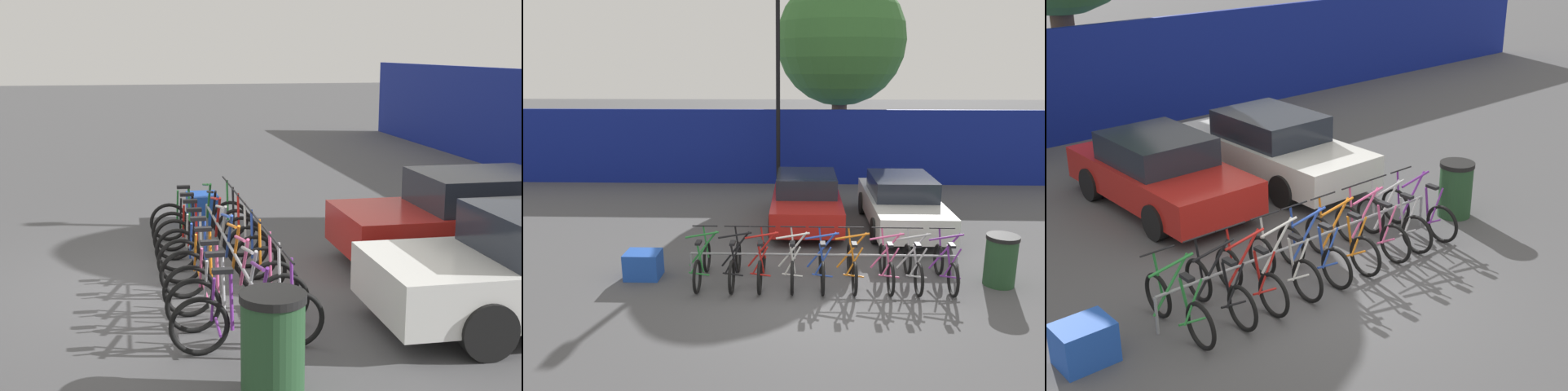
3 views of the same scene
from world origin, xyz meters
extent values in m
plane|color=#4C4C4F|center=(0.00, 0.00, 0.00)|extent=(120.00, 120.00, 0.00)
cylinder|color=gray|center=(0.07, 0.68, 0.55)|extent=(5.35, 0.04, 0.04)
cylinder|color=gray|center=(-2.60, 0.68, 0.28)|extent=(0.04, 0.04, 0.55)
cylinder|color=gray|center=(2.75, 0.68, 0.28)|extent=(0.04, 0.04, 0.55)
torus|color=black|center=(-2.35, 0.00, 0.33)|extent=(0.06, 0.66, 0.66)
torus|color=black|center=(-2.35, 1.05, 0.33)|extent=(0.06, 0.66, 0.66)
cylinder|color=#288438|center=(-2.35, 0.68, 0.65)|extent=(0.60, 0.04, 0.76)
cylinder|color=#288438|center=(-2.35, 0.63, 0.96)|extent=(0.68, 0.04, 0.16)
cylinder|color=#288438|center=(-2.35, 0.35, 0.59)|extent=(0.14, 0.04, 0.63)
cylinder|color=#288438|center=(-2.35, 0.15, 0.61)|extent=(0.32, 0.03, 0.58)
cylinder|color=#288438|center=(-2.35, 0.20, 0.31)|extent=(0.40, 0.03, 0.08)
cylinder|color=#288438|center=(-2.35, 1.01, 0.68)|extent=(0.12, 0.04, 0.69)
cylinder|color=black|center=(-2.35, 0.97, 1.04)|extent=(0.52, 0.03, 0.03)
cube|color=black|center=(-2.35, 0.25, 0.93)|extent=(0.10, 0.22, 0.05)
torus|color=black|center=(-1.69, 0.00, 0.33)|extent=(0.06, 0.66, 0.66)
torus|color=black|center=(-1.69, 1.05, 0.33)|extent=(0.06, 0.66, 0.66)
cylinder|color=black|center=(-1.69, 0.68, 0.65)|extent=(0.60, 0.04, 0.76)
cylinder|color=black|center=(-1.69, 0.63, 0.96)|extent=(0.68, 0.04, 0.16)
cylinder|color=black|center=(-1.69, 0.35, 0.59)|extent=(0.14, 0.04, 0.63)
cylinder|color=black|center=(-1.69, 0.15, 0.61)|extent=(0.32, 0.03, 0.58)
cylinder|color=black|center=(-1.69, 0.20, 0.31)|extent=(0.40, 0.03, 0.08)
cylinder|color=black|center=(-1.69, 1.01, 0.68)|extent=(0.12, 0.04, 0.69)
cylinder|color=black|center=(-1.69, 0.97, 1.04)|extent=(0.52, 0.03, 0.03)
cube|color=black|center=(-1.69, 0.25, 0.93)|extent=(0.10, 0.22, 0.05)
torus|color=black|center=(-1.16, 0.00, 0.33)|extent=(0.06, 0.66, 0.66)
torus|color=black|center=(-1.16, 1.05, 0.33)|extent=(0.06, 0.66, 0.66)
cylinder|color=red|center=(-1.16, 0.68, 0.65)|extent=(0.60, 0.04, 0.76)
cylinder|color=red|center=(-1.16, 0.63, 0.96)|extent=(0.68, 0.04, 0.16)
cylinder|color=red|center=(-1.16, 0.35, 0.59)|extent=(0.14, 0.04, 0.63)
cylinder|color=red|center=(-1.16, 0.15, 0.61)|extent=(0.32, 0.03, 0.58)
cylinder|color=red|center=(-1.16, 0.20, 0.31)|extent=(0.40, 0.03, 0.08)
cylinder|color=red|center=(-1.16, 1.01, 0.68)|extent=(0.12, 0.04, 0.69)
cylinder|color=black|center=(-1.16, 0.97, 1.04)|extent=(0.52, 0.03, 0.03)
cube|color=black|center=(-1.16, 0.25, 0.93)|extent=(0.10, 0.22, 0.05)
torus|color=black|center=(-0.54, 0.00, 0.33)|extent=(0.06, 0.66, 0.66)
torus|color=black|center=(-0.54, 1.05, 0.33)|extent=(0.06, 0.66, 0.66)
cylinder|color=silver|center=(-0.54, 0.68, 0.65)|extent=(0.60, 0.04, 0.76)
cylinder|color=silver|center=(-0.54, 0.63, 0.96)|extent=(0.68, 0.04, 0.16)
cylinder|color=silver|center=(-0.54, 0.35, 0.59)|extent=(0.14, 0.04, 0.63)
cylinder|color=silver|center=(-0.54, 0.15, 0.61)|extent=(0.32, 0.03, 0.58)
cylinder|color=silver|center=(-0.54, 0.20, 0.31)|extent=(0.40, 0.03, 0.08)
cylinder|color=silver|center=(-0.54, 1.01, 0.68)|extent=(0.12, 0.04, 0.69)
cylinder|color=black|center=(-0.54, 0.97, 1.04)|extent=(0.52, 0.03, 0.03)
cube|color=black|center=(-0.54, 0.25, 0.93)|extent=(0.10, 0.22, 0.05)
torus|color=black|center=(0.05, 0.00, 0.33)|extent=(0.06, 0.66, 0.66)
torus|color=black|center=(0.05, 1.05, 0.33)|extent=(0.06, 0.66, 0.66)
cylinder|color=#284CB7|center=(0.05, 0.68, 0.65)|extent=(0.60, 0.04, 0.76)
cylinder|color=#284CB7|center=(0.05, 0.63, 0.96)|extent=(0.68, 0.04, 0.16)
cylinder|color=#284CB7|center=(0.05, 0.35, 0.59)|extent=(0.14, 0.04, 0.63)
cylinder|color=#284CB7|center=(0.05, 0.15, 0.61)|extent=(0.32, 0.03, 0.58)
cylinder|color=#284CB7|center=(0.05, 0.20, 0.31)|extent=(0.40, 0.03, 0.08)
cylinder|color=#284CB7|center=(0.05, 1.01, 0.68)|extent=(0.12, 0.04, 0.69)
cylinder|color=black|center=(0.05, 0.97, 1.04)|extent=(0.52, 0.03, 0.03)
cube|color=black|center=(0.05, 0.25, 0.93)|extent=(0.10, 0.22, 0.05)
torus|color=black|center=(0.65, 0.00, 0.33)|extent=(0.06, 0.66, 0.66)
torus|color=black|center=(0.65, 1.05, 0.33)|extent=(0.06, 0.66, 0.66)
cylinder|color=orange|center=(0.65, 0.68, 0.65)|extent=(0.60, 0.04, 0.76)
cylinder|color=orange|center=(0.65, 0.63, 0.96)|extent=(0.68, 0.04, 0.16)
cylinder|color=orange|center=(0.65, 0.35, 0.59)|extent=(0.14, 0.04, 0.63)
cylinder|color=orange|center=(0.65, 0.15, 0.61)|extent=(0.32, 0.03, 0.58)
cylinder|color=orange|center=(0.65, 0.20, 0.31)|extent=(0.40, 0.03, 0.08)
cylinder|color=orange|center=(0.65, 1.01, 0.68)|extent=(0.12, 0.04, 0.69)
cylinder|color=black|center=(0.65, 0.97, 1.04)|extent=(0.52, 0.03, 0.03)
cube|color=black|center=(0.65, 0.25, 0.93)|extent=(0.10, 0.22, 0.05)
torus|color=black|center=(1.33, 0.00, 0.33)|extent=(0.06, 0.66, 0.66)
torus|color=black|center=(1.33, 1.05, 0.33)|extent=(0.06, 0.66, 0.66)
cylinder|color=#E55993|center=(1.33, 0.68, 0.65)|extent=(0.60, 0.04, 0.76)
cylinder|color=#E55993|center=(1.33, 0.63, 0.96)|extent=(0.68, 0.04, 0.16)
cylinder|color=#E55993|center=(1.33, 0.35, 0.59)|extent=(0.14, 0.04, 0.63)
cylinder|color=#E55993|center=(1.33, 0.15, 0.61)|extent=(0.32, 0.03, 0.58)
cylinder|color=#E55993|center=(1.33, 0.20, 0.31)|extent=(0.40, 0.03, 0.08)
cylinder|color=#E55993|center=(1.33, 1.01, 0.68)|extent=(0.12, 0.04, 0.69)
cylinder|color=black|center=(1.33, 0.97, 1.04)|extent=(0.52, 0.03, 0.03)
cube|color=black|center=(1.33, 0.25, 0.93)|extent=(0.10, 0.22, 0.05)
torus|color=black|center=(1.85, 0.00, 0.33)|extent=(0.06, 0.66, 0.66)
torus|color=black|center=(1.85, 1.05, 0.33)|extent=(0.06, 0.66, 0.66)
cylinder|color=#B7B7BC|center=(1.85, 0.68, 0.65)|extent=(0.60, 0.04, 0.76)
cylinder|color=#B7B7BC|center=(1.85, 0.63, 0.96)|extent=(0.68, 0.04, 0.16)
cylinder|color=#B7B7BC|center=(1.85, 0.35, 0.59)|extent=(0.14, 0.04, 0.63)
cylinder|color=#B7B7BC|center=(1.85, 0.15, 0.61)|extent=(0.32, 0.03, 0.58)
cylinder|color=#B7B7BC|center=(1.85, 0.20, 0.31)|extent=(0.40, 0.03, 0.08)
cylinder|color=#B7B7BC|center=(1.85, 1.01, 0.68)|extent=(0.12, 0.04, 0.69)
cylinder|color=black|center=(1.85, 0.97, 1.04)|extent=(0.52, 0.03, 0.03)
cube|color=black|center=(1.85, 0.25, 0.93)|extent=(0.10, 0.22, 0.05)
torus|color=black|center=(2.50, 0.00, 0.33)|extent=(0.06, 0.66, 0.66)
torus|color=black|center=(2.50, 1.05, 0.33)|extent=(0.06, 0.66, 0.66)
cylinder|color=#752D99|center=(2.50, 0.68, 0.65)|extent=(0.60, 0.04, 0.76)
cylinder|color=#752D99|center=(2.50, 0.63, 0.96)|extent=(0.68, 0.04, 0.16)
cylinder|color=#752D99|center=(2.50, 0.35, 0.59)|extent=(0.14, 0.04, 0.63)
cylinder|color=#752D99|center=(2.50, 0.15, 0.61)|extent=(0.32, 0.03, 0.58)
cylinder|color=#752D99|center=(2.50, 0.20, 0.31)|extent=(0.40, 0.03, 0.08)
cylinder|color=#752D99|center=(2.50, 1.01, 0.68)|extent=(0.12, 0.04, 0.69)
cylinder|color=black|center=(2.50, 0.97, 1.04)|extent=(0.52, 0.03, 0.03)
cube|color=black|center=(2.50, 0.25, 0.93)|extent=(0.10, 0.22, 0.05)
cube|color=red|center=(-0.22, 4.50, 0.57)|extent=(1.80, 4.18, 0.62)
cube|color=#1E232D|center=(-0.22, 4.60, 1.14)|extent=(1.58, 1.92, 0.52)
cylinder|color=black|center=(-1.08, 5.71, 0.32)|extent=(0.20, 0.64, 0.64)
cylinder|color=black|center=(-1.08, 3.29, 0.32)|extent=(0.20, 0.64, 0.64)
cylinder|color=black|center=(0.63, 3.29, 0.32)|extent=(0.20, 0.64, 0.64)
cylinder|color=black|center=(1.46, 2.97, 0.32)|extent=(0.20, 0.64, 0.64)
cylinder|color=black|center=(3.17, 2.97, 0.32)|extent=(0.20, 0.64, 0.64)
cylinder|color=#234728|center=(3.58, 0.57, 0.47)|extent=(0.60, 0.60, 0.95)
cylinder|color=black|center=(3.58, 0.57, 0.99)|extent=(0.63, 0.63, 0.08)
cube|color=blue|center=(-3.61, 0.71, 0.28)|extent=(0.70, 0.56, 0.55)
camera|label=1|loc=(9.78, -0.73, 3.22)|focal=50.00mm
camera|label=2|loc=(-0.41, -8.96, 4.22)|focal=35.00mm
camera|label=3|loc=(-6.61, -6.88, 5.31)|focal=50.00mm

